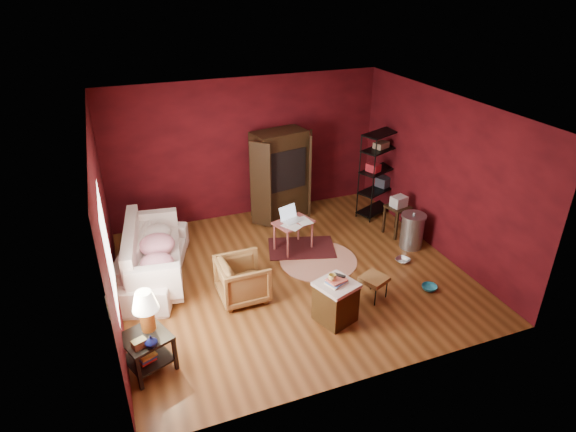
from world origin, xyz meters
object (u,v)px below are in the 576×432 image
at_px(sofa, 151,255).
at_px(armchair, 243,278).
at_px(tv_armoire, 280,174).
at_px(hamper, 336,301).
at_px(wire_shelving, 379,170).
at_px(laptop_desk, 293,224).
at_px(side_table, 146,324).

relative_size(sofa, armchair, 3.02).
relative_size(sofa, tv_armoire, 1.24).
xyz_separation_m(armchair, hamper, (1.10, -0.99, -0.04)).
relative_size(tv_armoire, wire_shelving, 1.02).
bearing_deg(laptop_desk, side_table, -162.58).
relative_size(hamper, tv_armoire, 0.40).
bearing_deg(wire_shelving, side_table, -173.82).
xyz_separation_m(side_table, tv_armoire, (3.02, 3.39, 0.28)).
distance_m(sofa, tv_armoire, 3.11).
relative_size(sofa, laptop_desk, 2.73).
bearing_deg(tv_armoire, armchair, -132.87).
distance_m(laptop_desk, wire_shelving, 2.33).
height_order(sofa, side_table, side_table).
distance_m(armchair, laptop_desk, 1.67).
distance_m(sofa, armchair, 1.63).
bearing_deg(side_table, tv_armoire, 48.32).
height_order(armchair, side_table, side_table).
height_order(sofa, wire_shelving, wire_shelving).
bearing_deg(tv_armoire, side_table, -142.86).
distance_m(armchair, side_table, 1.80).
height_order(side_table, wire_shelving, wire_shelving).
relative_size(armchair, side_table, 0.68).
bearing_deg(hamper, side_table, 179.16).
relative_size(side_table, tv_armoire, 0.60).
bearing_deg(laptop_desk, tv_armoire, 60.48).
xyz_separation_m(armchair, tv_armoire, (1.51, 2.44, 0.57)).
bearing_deg(laptop_desk, sofa, 161.72).
bearing_deg(sofa, armchair, -112.81).
height_order(laptop_desk, tv_armoire, tv_armoire).
bearing_deg(laptop_desk, hamper, -113.30).
relative_size(armchair, wire_shelving, 0.42).
height_order(side_table, hamper, side_table).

